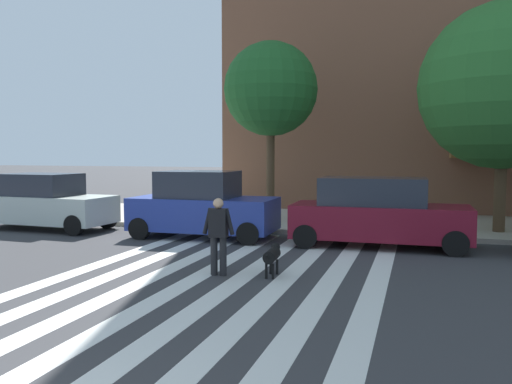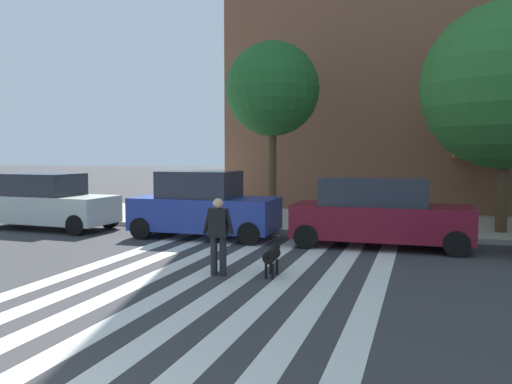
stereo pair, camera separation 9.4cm
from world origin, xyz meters
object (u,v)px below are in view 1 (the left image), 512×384
at_px(street_tree_nearest, 271,90).
at_px(street_tree_middle, 504,86).
at_px(parked_car_near_curb, 45,203).
at_px(pedestrian_dog_walker, 218,232).
at_px(parked_car_third_in_line, 378,213).
at_px(dog_on_leash, 272,255).
at_px(parked_car_behind_first, 203,206).

bearing_deg(street_tree_nearest, street_tree_middle, -4.43).
bearing_deg(parked_car_near_curb, pedestrian_dog_walker, -28.74).
bearing_deg(street_tree_middle, street_tree_nearest, 175.57).
bearing_deg(street_tree_middle, parked_car_third_in_line, -139.51).
height_order(street_tree_nearest, dog_on_leash, street_tree_nearest).
xyz_separation_m(parked_car_behind_first, street_tree_nearest, (1.15, 3.54, 3.89)).
xyz_separation_m(parked_car_behind_first, parked_car_third_in_line, (5.23, -0.00, -0.03)).
height_order(parked_car_behind_first, street_tree_middle, street_tree_middle).
distance_m(parked_car_behind_first, pedestrian_dog_walker, 4.99).
bearing_deg(parked_car_near_curb, dog_on_leash, -24.30).
height_order(parked_car_near_curb, street_tree_middle, street_tree_middle).
bearing_deg(parked_car_near_curb, street_tree_nearest, 26.94).
relative_size(pedestrian_dog_walker, dog_on_leash, 1.60).
bearing_deg(street_tree_middle, parked_car_near_curb, -168.49).
relative_size(parked_car_behind_first, street_tree_nearest, 0.69).
bearing_deg(dog_on_leash, pedestrian_dog_walker, -165.42).
bearing_deg(parked_car_behind_first, parked_car_third_in_line, -0.00).
height_order(parked_car_third_in_line, dog_on_leash, parked_car_third_in_line).
xyz_separation_m(street_tree_middle, pedestrian_dog_walker, (-6.41, -7.40, -3.69)).
bearing_deg(parked_car_near_curb, street_tree_middle, 11.51).
relative_size(parked_car_near_curb, dog_on_leash, 4.60).
distance_m(parked_car_third_in_line, street_tree_middle, 5.85).
bearing_deg(pedestrian_dog_walker, parked_car_third_in_line, 56.45).
distance_m(parked_car_near_curb, street_tree_nearest, 8.76).
distance_m(parked_car_near_curb, pedestrian_dog_walker, 9.24).
xyz_separation_m(parked_car_third_in_line, dog_on_leash, (-1.84, -4.15, -0.49)).
bearing_deg(pedestrian_dog_walker, dog_on_leash, 14.58).
bearing_deg(parked_car_behind_first, pedestrian_dog_walker, -62.78).
relative_size(street_tree_middle, dog_on_leash, 6.82).
relative_size(parked_car_third_in_line, street_tree_nearest, 0.75).
xyz_separation_m(parked_car_near_curb, parked_car_behind_first, (5.82, -0.00, 0.06)).
relative_size(parked_car_behind_first, street_tree_middle, 0.63).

